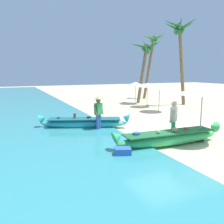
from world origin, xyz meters
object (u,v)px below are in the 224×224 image
at_px(boat_green_foreground, 169,138).
at_px(boat_cyan_midground, 85,123).
at_px(palm_tree_mid_cluster, 153,47).
at_px(palm_tree_leaning_seaward, 146,54).
at_px(palm_tree_tall_inland, 180,37).
at_px(person_tourist_customer, 174,118).
at_px(patio_umbrella_large, 203,91).
at_px(person_vendor_hatted, 98,111).
at_px(cooler_box, 123,152).

distance_m(boat_green_foreground, boat_cyan_midground, 4.44).
distance_m(boat_cyan_midground, palm_tree_mid_cluster, 15.35).
bearing_deg(palm_tree_leaning_seaward, boat_cyan_midground, -138.08).
xyz_separation_m(boat_green_foreground, palm_tree_tall_inland, (7.45, 8.50, 5.24)).
relative_size(boat_green_foreground, person_tourist_customer, 2.89).
xyz_separation_m(boat_green_foreground, person_tourist_customer, (0.54, 0.46, 0.62)).
bearing_deg(patio_umbrella_large, person_tourist_customer, 148.22).
bearing_deg(boat_green_foreground, person_vendor_hatted, 117.78).
bearing_deg(palm_tree_mid_cluster, person_vendor_hatted, -133.41).
height_order(person_vendor_hatted, palm_tree_tall_inland, palm_tree_tall_inland).
relative_size(person_tourist_customer, palm_tree_tall_inland, 0.23).
relative_size(person_tourist_customer, palm_tree_leaning_seaward, 0.30).
xyz_separation_m(boat_green_foreground, palm_tree_mid_cluster, (8.46, 13.85, 4.95)).
bearing_deg(person_tourist_customer, palm_tree_mid_cluster, 59.43).
bearing_deg(palm_tree_tall_inland, person_tourist_customer, -130.66).
height_order(boat_green_foreground, palm_tree_tall_inland, palm_tree_tall_inland).
bearing_deg(palm_tree_mid_cluster, cooler_box, -126.77).
bearing_deg(palm_tree_mid_cluster, palm_tree_tall_inland, -100.65).
height_order(palm_tree_mid_cluster, cooler_box, palm_tree_mid_cluster).
distance_m(boat_green_foreground, palm_tree_mid_cluster, 16.97).
bearing_deg(person_tourist_customer, palm_tree_leaning_seaward, 63.36).
xyz_separation_m(boat_green_foreground, patio_umbrella_large, (1.44, -0.10, 1.76)).
bearing_deg(boat_green_foreground, cooler_box, -170.12).
bearing_deg(person_tourist_customer, patio_umbrella_large, -31.78).
relative_size(boat_green_foreground, palm_tree_tall_inland, 0.68).
height_order(boat_cyan_midground, palm_tree_mid_cluster, palm_tree_mid_cluster).
height_order(boat_green_foreground, person_vendor_hatted, person_vendor_hatted).
height_order(person_vendor_hatted, palm_tree_leaning_seaward, palm_tree_leaning_seaward).
height_order(palm_tree_tall_inland, palm_tree_mid_cluster, palm_tree_tall_inland).
xyz_separation_m(boat_green_foreground, cooler_box, (-2.18, -0.38, -0.13)).
bearing_deg(boat_cyan_midground, patio_umbrella_large, -48.32).
bearing_deg(person_tourist_customer, boat_cyan_midground, 127.71).
bearing_deg(cooler_box, patio_umbrella_large, 24.85).
bearing_deg(palm_tree_tall_inland, boat_cyan_midground, -154.34).
distance_m(palm_tree_mid_cluster, cooler_box, 18.48).
xyz_separation_m(patio_umbrella_large, palm_tree_leaning_seaward, (4.43, 11.17, 2.28)).
bearing_deg(person_vendor_hatted, cooler_box, -98.31).
bearing_deg(palm_tree_tall_inland, person_vendor_hatted, -149.63).
height_order(patio_umbrella_large, palm_tree_mid_cluster, palm_tree_mid_cluster).
height_order(boat_cyan_midground, palm_tree_tall_inland, palm_tree_tall_inland).
bearing_deg(person_tourist_customer, person_vendor_hatted, 129.24).
distance_m(person_vendor_hatted, cooler_box, 3.66).
bearing_deg(boat_cyan_midground, person_vendor_hatted, -58.41).
relative_size(patio_umbrella_large, palm_tree_mid_cluster, 0.33).
distance_m(person_tourist_customer, palm_tree_leaning_seaward, 12.35).
bearing_deg(boat_cyan_midground, person_tourist_customer, -52.29).
distance_m(boat_green_foreground, person_vendor_hatted, 3.63).
height_order(person_vendor_hatted, palm_tree_mid_cluster, palm_tree_mid_cluster).
xyz_separation_m(palm_tree_tall_inland, palm_tree_mid_cluster, (1.01, 5.36, -0.29)).
bearing_deg(palm_tree_tall_inland, patio_umbrella_large, -124.94).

